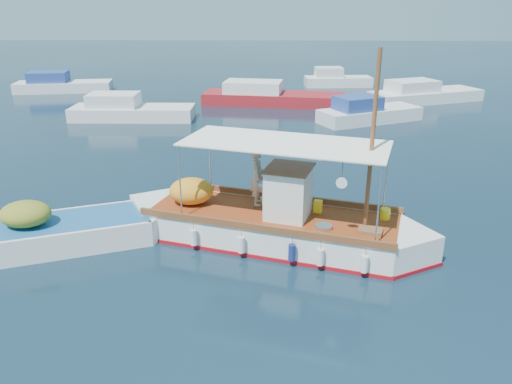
{
  "coord_description": "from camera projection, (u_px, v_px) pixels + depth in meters",
  "views": [
    {
      "loc": [
        -0.17,
        -13.7,
        7.0
      ],
      "look_at": [
        -0.52,
        0.0,
        1.68
      ],
      "focal_mm": 35.0,
      "sensor_mm": 36.0,
      "label": 1
    }
  ],
  "objects": [
    {
      "name": "bg_boat_far_w",
      "position": [
        61.0,
        86.0,
        40.09
      ],
      "size": [
        7.66,
        3.42,
        1.8
      ],
      "rotation": [
        0.0,
        0.0,
        0.16
      ],
      "color": "silver",
      "rests_on": "ground"
    },
    {
      "name": "bg_boat_nw",
      "position": [
        129.0,
        111.0,
        30.89
      ],
      "size": [
        7.5,
        2.45,
        1.8
      ],
      "rotation": [
        0.0,
        0.0,
        0.01
      ],
      "color": "silver",
      "rests_on": "ground"
    },
    {
      "name": "bg_boat_ne",
      "position": [
        367.0,
        114.0,
        30.24
      ],
      "size": [
        6.68,
        4.75,
        1.8
      ],
      "rotation": [
        0.0,
        0.0,
        0.45
      ],
      "color": "silver",
      "rests_on": "ground"
    },
    {
      "name": "fishing_caique",
      "position": [
        270.0,
        224.0,
        15.31
      ],
      "size": [
        9.52,
        4.7,
        6.07
      ],
      "rotation": [
        0.0,
        0.0,
        -0.3
      ],
      "color": "white",
      "rests_on": "ground"
    },
    {
      "name": "bg_boat_far_n",
      "position": [
        336.0,
        80.0,
        42.58
      ],
      "size": [
        5.74,
        2.43,
        1.8
      ],
      "rotation": [
        0.0,
        0.0,
        0.08
      ],
      "color": "silver",
      "rests_on": "ground"
    },
    {
      "name": "bg_boat_e",
      "position": [
        423.0,
        95.0,
        36.15
      ],
      "size": [
        8.7,
        5.51,
        1.8
      ],
      "rotation": [
        0.0,
        0.0,
        0.38
      ],
      "color": "silver",
      "rests_on": "ground"
    },
    {
      "name": "bg_boat_n",
      "position": [
        269.0,
        97.0,
        35.32
      ],
      "size": [
        10.19,
        4.14,
        1.8
      ],
      "rotation": [
        0.0,
        0.0,
        -0.14
      ],
      "color": "maroon",
      "rests_on": "ground"
    },
    {
      "name": "ground",
      "position": [
        273.0,
        243.0,
        15.3
      ],
      "size": [
        160.0,
        160.0,
        0.0
      ],
      "primitive_type": "plane",
      "color": "black",
      "rests_on": "ground"
    },
    {
      "name": "dinghy",
      "position": [
        59.0,
        234.0,
        15.06
      ],
      "size": [
        6.71,
        3.71,
        1.75
      ],
      "rotation": [
        0.0,
        0.0,
        0.36
      ],
      "color": "white",
      "rests_on": "ground"
    }
  ]
}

